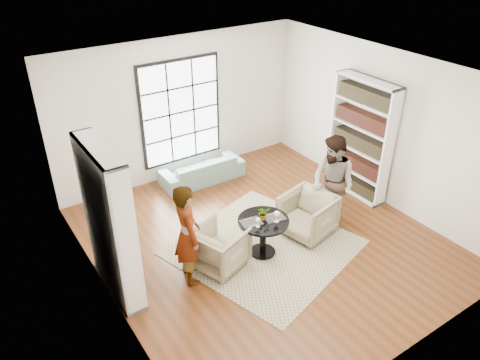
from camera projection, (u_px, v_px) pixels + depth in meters
ground at (264, 240)px, 8.32m from camera, size 6.00×6.00×0.00m
room_shell at (247, 165)px, 8.08m from camera, size 6.00×6.01×6.00m
rug at (264, 247)px, 8.12m from camera, size 3.32×3.32×0.01m
pedestal_table at (263, 229)px, 7.75m from camera, size 0.85×0.85×0.68m
sofa at (202, 169)px, 10.02m from camera, size 1.81×0.74×0.53m
armchair_left at (219, 247)px, 7.54m from camera, size 1.01×1.00×0.72m
armchair_right at (307, 215)px, 8.30m from camera, size 1.02×1.00×0.78m
person_left at (187, 235)px, 7.03m from camera, size 0.52×0.68×1.70m
person_right at (333, 183)px, 8.32m from camera, size 0.70×0.88×1.75m
placemat_left at (251, 222)px, 7.59m from camera, size 0.38×0.31×0.01m
placemat_right at (274, 217)px, 7.71m from camera, size 0.38×0.31×0.01m
cutlery_left at (251, 222)px, 7.59m from camera, size 0.18×0.24×0.01m
cutlery_right at (274, 217)px, 7.71m from camera, size 0.18×0.24×0.01m
wine_glass_left at (258, 220)px, 7.43m from camera, size 0.08×0.08×0.17m
wine_glass_right at (277, 214)px, 7.54m from camera, size 0.09×0.09×0.20m
flower_centerpiece at (263, 213)px, 7.63m from camera, size 0.22×0.20×0.22m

